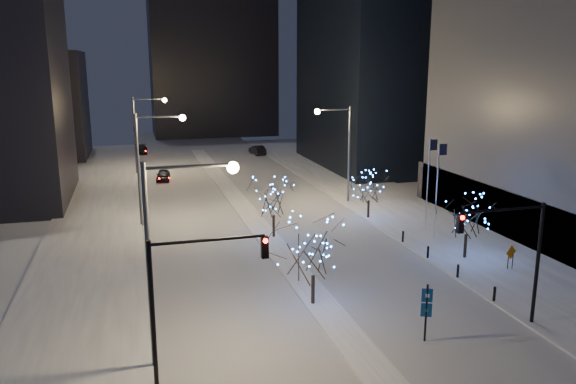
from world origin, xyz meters
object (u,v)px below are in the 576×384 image
object	(u,v)px
construction_sign	(511,254)
traffic_signal_east	(515,245)
holiday_tree_median_far	(274,199)
wayfinding_sign	(426,307)
holiday_tree_plaza_far	(369,187)
holiday_tree_plaza_near	(467,216)
traffic_signal_west	(188,287)
street_lamp_east	(341,142)
car_mid	(257,150)
car_near	(163,175)
car_far	(142,150)
street_lamp_w_near	(171,236)
street_lamp_w_mid	(150,154)
street_lamp_w_far	(143,124)
holiday_tree_median_near	(313,250)

from	to	relation	value
construction_sign	traffic_signal_east	bearing A→B (deg)	-145.50
holiday_tree_median_far	wayfinding_sign	distance (m)	19.69
holiday_tree_plaza_far	holiday_tree_plaza_near	bearing A→B (deg)	-78.75
traffic_signal_west	holiday_tree_plaza_near	world-z (taller)	traffic_signal_west
traffic_signal_west	street_lamp_east	bearing A→B (deg)	58.31
traffic_signal_east	wayfinding_sign	bearing A→B (deg)	-178.10
traffic_signal_east	car_mid	world-z (taller)	traffic_signal_east
car_near	car_far	xyz separation A→B (m)	(-2.08, 22.63, -0.01)
wayfinding_sign	street_lamp_east	bearing A→B (deg)	102.48
traffic_signal_west	car_near	world-z (taller)	traffic_signal_west
street_lamp_w_near	street_lamp_w_mid	size ratio (longest dim) A/B	1.00
holiday_tree_plaza_far	wayfinding_sign	world-z (taller)	holiday_tree_plaza_far
street_lamp_w_near	holiday_tree_median_far	world-z (taller)	street_lamp_w_near
car_near	holiday_tree_median_far	distance (m)	27.64
street_lamp_w_far	traffic_signal_east	world-z (taller)	street_lamp_w_far
traffic_signal_east	holiday_tree_median_near	distance (m)	11.08
street_lamp_w_near	holiday_tree_median_far	distance (m)	20.73
traffic_signal_east	car_mid	bearing A→B (deg)	90.13
traffic_signal_east	car_near	distance (m)	48.53
holiday_tree_plaza_near	construction_sign	bearing A→B (deg)	-60.05
street_lamp_w_near	car_mid	size ratio (longest dim) A/B	2.26
car_mid	holiday_tree_median_near	world-z (taller)	holiday_tree_median_near
car_near	holiday_tree_plaza_near	size ratio (longest dim) A/B	0.80
street_lamp_w_far	traffic_signal_west	bearing A→B (deg)	-89.45
street_lamp_east	traffic_signal_east	xyz separation A→B (m)	(-1.14, -29.00, -1.69)
holiday_tree_median_far	traffic_signal_west	bearing A→B (deg)	-113.87
holiday_tree_plaza_far	car_near	bearing A→B (deg)	127.05
holiday_tree_median_near	holiday_tree_plaza_near	bearing A→B (deg)	19.41
holiday_tree_plaza_far	car_mid	bearing A→B (deg)	92.45
street_lamp_w_far	street_lamp_east	bearing A→B (deg)	-49.15
street_lamp_w_far	holiday_tree_plaza_far	xyz separation A→B (m)	(19.44, -28.40, -3.43)
holiday_tree_plaza_far	traffic_signal_west	bearing A→B (deg)	-128.74
street_lamp_w_mid	street_lamp_east	size ratio (longest dim) A/B	1.00
street_lamp_w_mid	holiday_tree_plaza_near	xyz separation A→B (m)	(21.86, -15.59, -3.16)
car_mid	construction_sign	bearing A→B (deg)	89.32
holiday_tree_median_far	holiday_tree_plaza_far	world-z (taller)	holiday_tree_median_far
car_mid	holiday_tree_median_far	world-z (taller)	holiday_tree_median_far
car_far	car_near	bearing A→B (deg)	-82.56
car_mid	wayfinding_sign	distance (m)	62.90
street_lamp_w_near	traffic_signal_west	bearing A→B (deg)	-76.04
street_lamp_w_far	holiday_tree_plaza_far	size ratio (longest dim) A/B	2.18
traffic_signal_east	street_lamp_w_mid	bearing A→B (deg)	124.51
street_lamp_w_mid	car_far	world-z (taller)	street_lamp_w_mid
street_lamp_w_mid	car_near	xyz separation A→B (m)	(2.02, 19.68, -5.83)
car_near	car_mid	bearing A→B (deg)	54.15
street_lamp_w_far	wayfinding_sign	xyz separation A→B (m)	(12.69, -51.18, -4.55)
holiday_tree_median_near	holiday_tree_plaza_far	size ratio (longest dim) A/B	1.16
traffic_signal_west	holiday_tree_plaza_far	bearing A→B (deg)	51.26
car_near	holiday_tree_median_far	bearing A→B (deg)	-67.16
street_lamp_w_near	street_lamp_east	distance (m)	33.85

